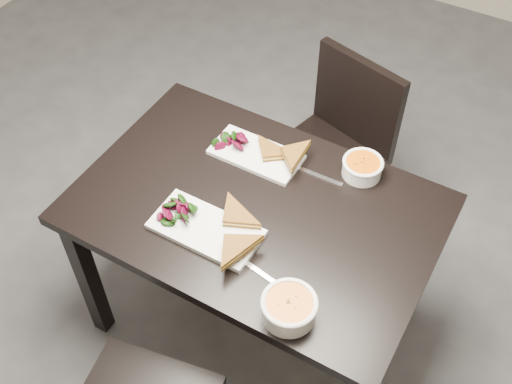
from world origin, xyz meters
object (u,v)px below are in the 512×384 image
table (256,224)px  soup_bowl_near (289,307)px  plate_far (256,154)px  chair_far (336,142)px  soup_bowl_far (362,167)px  plate_near (206,229)px

table → soup_bowl_near: 0.45m
table → soup_bowl_near: bearing=-47.2°
plate_far → chair_far: bearing=75.0°
chair_far → soup_bowl_far: chair_far is taller
chair_far → soup_bowl_near: size_ratio=5.12×
table → plate_far: plate_far is taller
soup_bowl_far → table: bearing=-128.4°
table → soup_bowl_far: soup_bowl_far is taller
plate_near → plate_far: size_ratio=1.11×
table → soup_bowl_far: (0.25, 0.31, 0.14)m
plate_near → plate_far: (-0.03, 0.37, -0.00)m
table → chair_far: 0.69m
table → soup_bowl_near: (0.29, -0.31, 0.14)m
chair_far → soup_bowl_near: chair_far is taller
plate_near → soup_bowl_far: size_ratio=2.50×
soup_bowl_near → table: bearing=132.8°
plate_near → plate_far: plate_near is taller
chair_far → plate_near: chair_far is taller
chair_far → soup_bowl_far: size_ratio=5.95×
table → plate_far: size_ratio=3.72×
soup_bowl_far → plate_far: bearing=-163.3°
plate_far → soup_bowl_far: soup_bowl_far is taller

